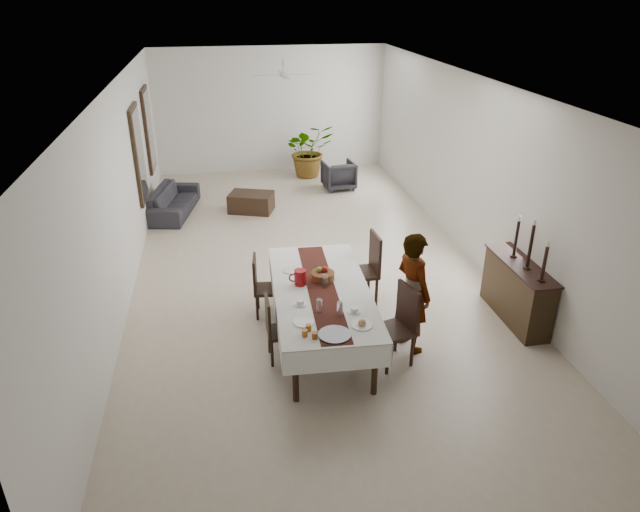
# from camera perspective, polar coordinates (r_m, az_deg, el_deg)

# --- Properties ---
(floor) EXTENTS (6.00, 12.00, 0.00)m
(floor) POSITION_cam_1_polar(r_m,az_deg,el_deg) (10.26, -1.19, -1.00)
(floor) COLOR #C4B49B
(floor) RESTS_ON ground
(ceiling) EXTENTS (6.00, 12.00, 0.02)m
(ceiling) POSITION_cam_1_polar(r_m,az_deg,el_deg) (9.28, -1.38, 16.97)
(ceiling) COLOR white
(ceiling) RESTS_ON wall_back
(wall_back) EXTENTS (6.00, 0.02, 3.20)m
(wall_back) POSITION_cam_1_polar(r_m,az_deg,el_deg) (15.42, -4.91, 14.32)
(wall_back) COLOR silver
(wall_back) RESTS_ON floor
(wall_front) EXTENTS (6.00, 0.02, 3.20)m
(wall_front) POSITION_cam_1_polar(r_m,az_deg,el_deg) (4.51, 11.38, -16.57)
(wall_front) COLOR silver
(wall_front) RESTS_ON floor
(wall_left) EXTENTS (0.02, 12.00, 3.20)m
(wall_left) POSITION_cam_1_polar(r_m,az_deg,el_deg) (9.67, -19.22, 6.14)
(wall_left) COLOR silver
(wall_left) RESTS_ON floor
(wall_right) EXTENTS (0.02, 12.00, 3.20)m
(wall_right) POSITION_cam_1_polar(r_m,az_deg,el_deg) (10.51, 15.25, 8.17)
(wall_right) COLOR silver
(wall_right) RESTS_ON floor
(dining_table_top) EXTENTS (1.21, 2.68, 0.05)m
(dining_table_top) POSITION_cam_1_polar(r_m,az_deg,el_deg) (7.79, 0.15, -3.55)
(dining_table_top) COLOR black
(dining_table_top) RESTS_ON table_leg_fl
(table_leg_fl) EXTENTS (0.08, 0.08, 0.77)m
(table_leg_fl) POSITION_cam_1_polar(r_m,az_deg,el_deg) (6.93, -2.46, -11.78)
(table_leg_fl) COLOR black
(table_leg_fl) RESTS_ON floor
(table_leg_fr) EXTENTS (0.08, 0.08, 0.77)m
(table_leg_fr) POSITION_cam_1_polar(r_m,az_deg,el_deg) (7.06, 5.50, -11.10)
(table_leg_fr) COLOR black
(table_leg_fr) RESTS_ON floor
(table_leg_bl) EXTENTS (0.08, 0.08, 0.77)m
(table_leg_bl) POSITION_cam_1_polar(r_m,az_deg,el_deg) (9.04, -3.96, -2.20)
(table_leg_bl) COLOR black
(table_leg_bl) RESTS_ON floor
(table_leg_br) EXTENTS (0.08, 0.08, 0.77)m
(table_leg_br) POSITION_cam_1_polar(r_m,az_deg,el_deg) (9.14, 2.08, -1.83)
(table_leg_br) COLOR black
(table_leg_br) RESTS_ON floor
(tablecloth_top) EXTENTS (1.42, 2.88, 0.01)m
(tablecloth_top) POSITION_cam_1_polar(r_m,az_deg,el_deg) (7.78, 0.15, -3.34)
(tablecloth_top) COLOR silver
(tablecloth_top) RESTS_ON dining_table_top
(tablecloth_drape_left) EXTENTS (0.14, 2.82, 0.33)m
(tablecloth_drape_left) POSITION_cam_1_polar(r_m,az_deg,el_deg) (7.81, -4.53, -4.65)
(tablecloth_drape_left) COLOR silver
(tablecloth_drape_left) RESTS_ON dining_table_top
(tablecloth_drape_right) EXTENTS (0.14, 2.82, 0.33)m
(tablecloth_drape_right) POSITION_cam_1_polar(r_m,az_deg,el_deg) (7.96, 4.74, -4.03)
(tablecloth_drape_right) COLOR white
(tablecloth_drape_right) RESTS_ON dining_table_top
(tablecloth_drape_near) EXTENTS (1.29, 0.07, 0.33)m
(tablecloth_drape_near) POSITION_cam_1_polar(r_m,az_deg,el_deg) (6.69, 1.81, -10.33)
(tablecloth_drape_near) COLOR white
(tablecloth_drape_near) RESTS_ON dining_table_top
(tablecloth_drape_far) EXTENTS (1.29, 0.07, 0.33)m
(tablecloth_drape_far) POSITION_cam_1_polar(r_m,az_deg,el_deg) (9.09, -1.05, 0.04)
(tablecloth_drape_far) COLOR white
(tablecloth_drape_far) RESTS_ON dining_table_top
(table_runner) EXTENTS (0.51, 2.75, 0.00)m
(table_runner) POSITION_cam_1_polar(r_m,az_deg,el_deg) (7.77, 0.15, -3.28)
(table_runner) COLOR #521F17
(table_runner) RESTS_ON tablecloth_top
(red_pitcher) EXTENTS (0.17, 0.17, 0.22)m
(red_pitcher) POSITION_cam_1_polar(r_m,az_deg,el_deg) (7.84, -2.00, -2.15)
(red_pitcher) COLOR maroon
(red_pitcher) RESTS_ON tablecloth_top
(pitcher_handle) EXTENTS (0.13, 0.03, 0.13)m
(pitcher_handle) POSITION_cam_1_polar(r_m,az_deg,el_deg) (7.83, -2.67, -2.19)
(pitcher_handle) COLOR #9C110B
(pitcher_handle) RESTS_ON red_pitcher
(wine_glass_near) EXTENTS (0.08, 0.08, 0.19)m
(wine_glass_near) POSITION_cam_1_polar(r_m,az_deg,el_deg) (7.13, 1.98, -5.31)
(wine_glass_near) COLOR white
(wine_glass_near) RESTS_ON tablecloth_top
(wine_glass_mid) EXTENTS (0.08, 0.08, 0.19)m
(wine_glass_mid) POSITION_cam_1_polar(r_m,az_deg,el_deg) (7.20, -0.07, -5.00)
(wine_glass_mid) COLOR white
(wine_glass_mid) RESTS_ON tablecloth_top
(wine_glass_far) EXTENTS (0.08, 0.08, 0.19)m
(wine_glass_far) POSITION_cam_1_polar(r_m,az_deg,el_deg) (7.78, 0.50, -2.48)
(wine_glass_far) COLOR white
(wine_glass_far) RESTS_ON tablecloth_top
(teacup_right) EXTENTS (0.10, 0.10, 0.07)m
(teacup_right) POSITION_cam_1_polar(r_m,az_deg,el_deg) (7.24, 3.44, -5.39)
(teacup_right) COLOR white
(teacup_right) RESTS_ON saucer_right
(saucer_right) EXTENTS (0.16, 0.16, 0.01)m
(saucer_right) POSITION_cam_1_polar(r_m,az_deg,el_deg) (7.26, 3.44, -5.56)
(saucer_right) COLOR silver
(saucer_right) RESTS_ON tablecloth_top
(teacup_left) EXTENTS (0.10, 0.10, 0.07)m
(teacup_left) POSITION_cam_1_polar(r_m,az_deg,el_deg) (7.39, -1.98, -4.66)
(teacup_left) COLOR silver
(teacup_left) RESTS_ON saucer_left
(saucer_left) EXTENTS (0.16, 0.16, 0.01)m
(saucer_left) POSITION_cam_1_polar(r_m,az_deg,el_deg) (7.41, -1.98, -4.83)
(saucer_left) COLOR white
(saucer_left) RESTS_ON tablecloth_top
(plate_near_right) EXTENTS (0.26, 0.26, 0.02)m
(plate_near_right) POSITION_cam_1_polar(r_m,az_deg,el_deg) (6.99, 4.21, -6.91)
(plate_near_right) COLOR silver
(plate_near_right) RESTS_ON tablecloth_top
(bread_near_right) EXTENTS (0.10, 0.10, 0.10)m
(bread_near_right) POSITION_cam_1_polar(r_m,az_deg,el_deg) (6.97, 4.22, -6.70)
(bread_near_right) COLOR tan
(bread_near_right) RESTS_ON plate_near_right
(plate_near_left) EXTENTS (0.26, 0.26, 0.02)m
(plate_near_left) POSITION_cam_1_polar(r_m,az_deg,el_deg) (7.03, -1.61, -6.61)
(plate_near_left) COLOR white
(plate_near_left) RESTS_ON tablecloth_top
(plate_far_left) EXTENTS (0.26, 0.26, 0.02)m
(plate_far_left) POSITION_cam_1_polar(r_m,az_deg,el_deg) (8.27, -2.82, -1.40)
(plate_far_left) COLOR white
(plate_far_left) RESTS_ON tablecloth_top
(serving_tray) EXTENTS (0.39, 0.39, 0.02)m
(serving_tray) POSITION_cam_1_polar(r_m,az_deg,el_deg) (6.79, 1.47, -7.86)
(serving_tray) COLOR #424247
(serving_tray) RESTS_ON tablecloth_top
(jam_jar_a) EXTENTS (0.07, 0.07, 0.08)m
(jam_jar_a) POSITION_cam_1_polar(r_m,az_deg,el_deg) (6.72, -0.53, -7.95)
(jam_jar_a) COLOR brown
(jam_jar_a) RESTS_ON tablecloth_top
(jam_jar_b) EXTENTS (0.07, 0.07, 0.08)m
(jam_jar_b) POSITION_cam_1_polar(r_m,az_deg,el_deg) (6.77, -1.53, -7.71)
(jam_jar_b) COLOR #8D4F14
(jam_jar_b) RESTS_ON tablecloth_top
(jam_jar_c) EXTENTS (0.07, 0.07, 0.08)m
(jam_jar_c) POSITION_cam_1_polar(r_m,az_deg,el_deg) (6.86, -1.17, -7.19)
(jam_jar_c) COLOR #8D5814
(jam_jar_c) RESTS_ON tablecloth_top
(fruit_basket) EXTENTS (0.33, 0.33, 0.11)m
(fruit_basket) POSITION_cam_1_polar(r_m,az_deg,el_deg) (7.99, 0.27, -1.99)
(fruit_basket) COLOR brown
(fruit_basket) RESTS_ON tablecloth_top
(fruit_red) EXTENTS (0.10, 0.10, 0.10)m
(fruit_red) POSITION_cam_1_polar(r_m,az_deg,el_deg) (7.98, 0.49, -1.38)
(fruit_red) COLOR maroon
(fruit_red) RESTS_ON fruit_basket
(fruit_green) EXTENTS (0.09, 0.09, 0.09)m
(fruit_green) POSITION_cam_1_polar(r_m,az_deg,el_deg) (7.98, -0.07, -1.38)
(fruit_green) COLOR olive
(fruit_green) RESTS_ON fruit_basket
(chair_right_near_seat) EXTENTS (0.58, 0.58, 0.05)m
(chair_right_near_seat) POSITION_cam_1_polar(r_m,az_deg,el_deg) (7.57, 7.30, -7.45)
(chair_right_near_seat) COLOR black
(chair_right_near_seat) RESTS_ON chair_right_near_leg_fl
(chair_right_near_leg_fl) EXTENTS (0.06, 0.06, 0.46)m
(chair_right_near_leg_fl) POSITION_cam_1_polar(r_m,az_deg,el_deg) (7.68, 9.19, -9.37)
(chair_right_near_leg_fl) COLOR black
(chair_right_near_leg_fl) RESTS_ON floor
(chair_right_near_leg_fr) EXTENTS (0.06, 0.06, 0.46)m
(chair_right_near_leg_fr) POSITION_cam_1_polar(r_m,az_deg,el_deg) (7.93, 7.60, -8.00)
(chair_right_near_leg_fr) COLOR black
(chair_right_near_leg_fr) RESTS_ON floor
(chair_right_near_leg_bl) EXTENTS (0.06, 0.06, 0.46)m
(chair_right_near_leg_bl) POSITION_cam_1_polar(r_m,az_deg,el_deg) (7.49, 6.77, -10.18)
(chair_right_near_leg_bl) COLOR black
(chair_right_near_leg_bl) RESTS_ON floor
(chair_right_near_leg_br) EXTENTS (0.06, 0.06, 0.46)m
(chair_right_near_leg_br) POSITION_cam_1_polar(r_m,az_deg,el_deg) (7.75, 5.22, -8.73)
(chair_right_near_leg_br) COLOR black
(chair_right_near_leg_br) RESTS_ON floor
(chair_right_near_back) EXTENTS (0.17, 0.46, 0.59)m
(chair_right_near_back) POSITION_cam_1_polar(r_m,az_deg,el_deg) (7.51, 8.79, -5.00)
(chair_right_near_back) COLOR black
(chair_right_near_back) RESTS_ON chair_right_near_seat
(chair_right_far_seat) EXTENTS (0.51, 0.51, 0.05)m
(chair_right_far_seat) POSITION_cam_1_polar(r_m,az_deg,el_deg) (8.92, 4.12, -1.72)
(chair_right_far_seat) COLOR black
(chair_right_far_seat) RESTS_ON chair_right_far_leg_fl
(chair_right_far_leg_fl) EXTENTS (0.05, 0.05, 0.48)m
(chair_right_far_leg_fl) POSITION_cam_1_polar(r_m,az_deg,el_deg) (8.94, 5.66, -3.67)
(chair_right_far_leg_fl) COLOR black
(chair_right_far_leg_fl) RESTS_ON floor
(chair_right_far_leg_fr) EXTENTS (0.05, 0.05, 0.48)m
(chair_right_far_leg_fr) POSITION_cam_1_polar(r_m,az_deg,el_deg) (9.27, 4.88, -2.51)
(chair_right_far_leg_fr) COLOR black
(chair_right_far_leg_fr) RESTS_ON floor
(chair_right_far_leg_bl) EXTENTS (0.05, 0.05, 0.48)m
(chair_right_far_leg_bl) POSITION_cam_1_polar(r_m,az_deg,el_deg) (8.83, 3.22, -3.97)
(chair_right_far_leg_bl) COLOR black
(chair_right_far_leg_bl) RESTS_ON floor
(chair_right_far_leg_br) EXTENTS (0.05, 0.05, 0.48)m
(chair_right_far_leg_br) POSITION_cam_1_polar(r_m,az_deg,el_deg) (9.16, 2.52, -2.78)
(chair_right_far_leg_br) COLOR black
(chair_right_far_leg_br) RESTS_ON floor
(chair_right_far_back) EXTENTS (0.07, 0.49, 0.62)m
(chair_right_far_back) POSITION_cam_1_polar(r_m,az_deg,el_deg) (8.84, 5.55, 0.34)
(chair_right_far_back) COLOR black
(chair_right_far_back) RESTS_ON chair_right_far_seat
(chair_left_near_seat) EXTENTS (0.40, 0.40, 0.04)m
(chair_left_near_seat) POSITION_cam_1_polar(r_m,az_deg,el_deg) (7.64, -3.80, -7.59)
(chair_left_near_seat) COLOR black
(chair_left_near_seat) RESTS_ON chair_left_near_leg_fl
(chair_left_near_leg_fl) EXTENTS (0.04, 0.04, 0.39)m
(chair_left_near_leg_fl) POSITION_cam_1_polar(r_m,az_deg,el_deg) (7.88, -5.09, -8.40)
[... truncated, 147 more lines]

